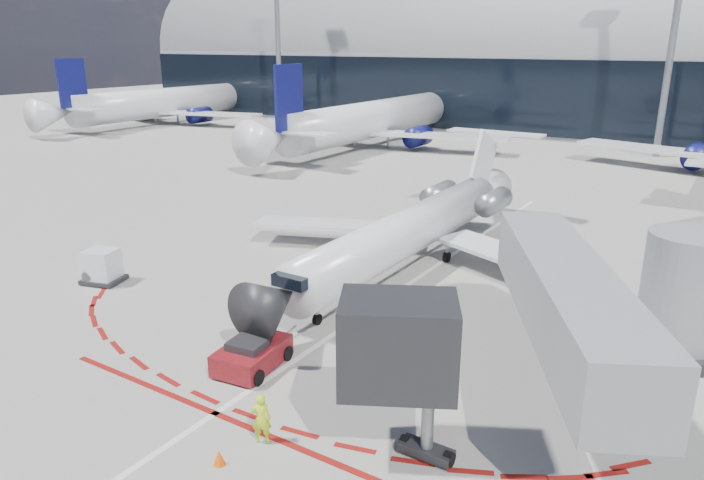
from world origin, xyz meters
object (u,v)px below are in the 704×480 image
Objects in this scene: uld_container at (102,267)px; regional_jet at (416,226)px; pushback_tug at (252,354)px; ramp_worker at (261,418)px.

regional_jet is at bearing 25.78° from uld_container.
ramp_worker is (3.26, -3.29, 0.29)m from pushback_tug.
pushback_tug is 12.23m from uld_container.
ramp_worker is at bearing -37.71° from uld_container.
uld_container is (-11.96, 2.52, 0.32)m from pushback_tug.
pushback_tug is 2.14× the size of uld_container.
pushback_tug is at bearing -78.75° from ramp_worker.
regional_jet is 13.50m from pushback_tug.
uld_container is (-15.22, 5.82, 0.03)m from ramp_worker.
regional_jet reaches higher than ramp_worker.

